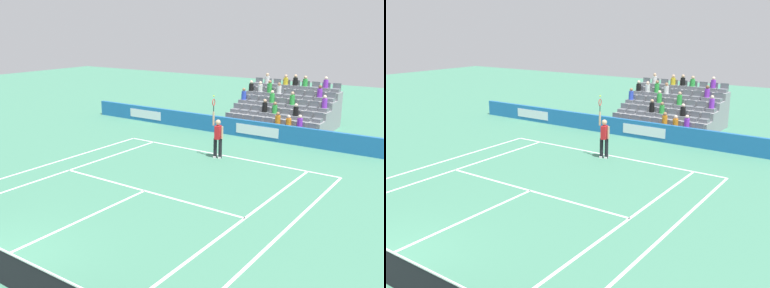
# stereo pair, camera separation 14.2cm
# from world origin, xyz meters

# --- Properties ---
(line_baseline) EXTENTS (10.97, 0.10, 0.01)m
(line_baseline) POSITION_xyz_m (0.00, -11.89, 0.00)
(line_baseline) COLOR white
(line_baseline) RESTS_ON ground
(line_service) EXTENTS (8.23, 0.10, 0.01)m
(line_service) POSITION_xyz_m (0.00, -6.40, 0.00)
(line_service) COLOR white
(line_service) RESTS_ON ground
(line_centre_service) EXTENTS (0.10, 6.40, 0.01)m
(line_centre_service) POSITION_xyz_m (0.00, -3.20, 0.00)
(line_centre_service) COLOR white
(line_centre_service) RESTS_ON ground
(line_singles_sideline_left) EXTENTS (0.10, 11.89, 0.01)m
(line_singles_sideline_left) POSITION_xyz_m (4.12, -5.95, 0.00)
(line_singles_sideline_left) COLOR white
(line_singles_sideline_left) RESTS_ON ground
(line_singles_sideline_right) EXTENTS (0.10, 11.89, 0.01)m
(line_singles_sideline_right) POSITION_xyz_m (-4.12, -5.95, 0.00)
(line_singles_sideline_right) COLOR white
(line_singles_sideline_right) RESTS_ON ground
(line_doubles_sideline_left) EXTENTS (0.10, 11.89, 0.01)m
(line_doubles_sideline_left) POSITION_xyz_m (5.49, -5.95, 0.00)
(line_doubles_sideline_left) COLOR white
(line_doubles_sideline_left) RESTS_ON ground
(line_doubles_sideline_right) EXTENTS (0.10, 11.89, 0.01)m
(line_doubles_sideline_right) POSITION_xyz_m (-5.49, -5.95, 0.00)
(line_doubles_sideline_right) COLOR white
(line_doubles_sideline_right) RESTS_ON ground
(line_centre_mark) EXTENTS (0.10, 0.20, 0.01)m
(line_centre_mark) POSITION_xyz_m (0.00, -11.79, 0.00)
(line_centre_mark) COLOR white
(line_centre_mark) RESTS_ON ground
(sponsor_barrier) EXTENTS (23.10, 0.22, 0.93)m
(sponsor_barrier) POSITION_xyz_m (0.00, -15.57, 0.46)
(sponsor_barrier) COLOR #1E66AD
(sponsor_barrier) RESTS_ON ground
(tennis_player) EXTENTS (0.53, 0.40, 2.85)m
(tennis_player) POSITION_xyz_m (-0.06, -11.40, 0.99)
(tennis_player) COLOR black
(tennis_player) RESTS_ON ground
(stadium_stand) EXTENTS (5.58, 4.75, 2.96)m
(stadium_stand) POSITION_xyz_m (-0.00, -19.13, 0.83)
(stadium_stand) COLOR gray
(stadium_stand) RESTS_ON ground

